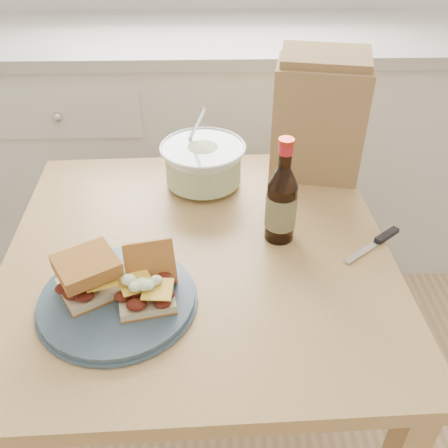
{
  "coord_description": "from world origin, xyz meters",
  "views": [
    {
      "loc": [
        0.01,
        -0.16,
        1.46
      ],
      "look_at": [
        0.04,
        0.7,
        0.81
      ],
      "focal_mm": 40.0,
      "sensor_mm": 36.0,
      "label": 1
    }
  ],
  "objects_px": {
    "dining_table": "(200,284)",
    "paper_bag": "(318,121)",
    "coleslaw_bowl": "(203,166)",
    "beer_bottle": "(281,203)",
    "plate": "(118,300)"
  },
  "relations": [
    {
      "from": "plate",
      "to": "paper_bag",
      "type": "xyz_separation_m",
      "value": [
        0.48,
        0.51,
        0.14
      ]
    },
    {
      "from": "coleslaw_bowl",
      "to": "paper_bag",
      "type": "bearing_deg",
      "value": 11.4
    },
    {
      "from": "coleslaw_bowl",
      "to": "beer_bottle",
      "type": "distance_m",
      "value": 0.3
    },
    {
      "from": "coleslaw_bowl",
      "to": "paper_bag",
      "type": "xyz_separation_m",
      "value": [
        0.31,
        0.06,
        0.1
      ]
    },
    {
      "from": "plate",
      "to": "coleslaw_bowl",
      "type": "distance_m",
      "value": 0.48
    },
    {
      "from": "coleslaw_bowl",
      "to": "beer_bottle",
      "type": "bearing_deg",
      "value": -52.85
    },
    {
      "from": "dining_table",
      "to": "paper_bag",
      "type": "relative_size",
      "value": 2.91
    },
    {
      "from": "plate",
      "to": "coleslaw_bowl",
      "type": "bearing_deg",
      "value": 69.01
    },
    {
      "from": "plate",
      "to": "paper_bag",
      "type": "height_order",
      "value": "paper_bag"
    },
    {
      "from": "beer_bottle",
      "to": "paper_bag",
      "type": "distance_m",
      "value": 0.33
    },
    {
      "from": "dining_table",
      "to": "plate",
      "type": "xyz_separation_m",
      "value": [
        -0.16,
        -0.16,
        0.12
      ]
    },
    {
      "from": "beer_bottle",
      "to": "coleslaw_bowl",
      "type": "bearing_deg",
      "value": 119.19
    },
    {
      "from": "coleslaw_bowl",
      "to": "paper_bag",
      "type": "distance_m",
      "value": 0.33
    },
    {
      "from": "dining_table",
      "to": "coleslaw_bowl",
      "type": "distance_m",
      "value": 0.33
    },
    {
      "from": "beer_bottle",
      "to": "plate",
      "type": "bearing_deg",
      "value": -157.15
    }
  ]
}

